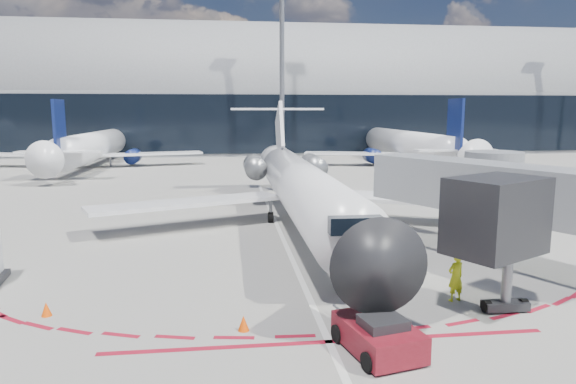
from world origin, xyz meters
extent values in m
plane|color=gray|center=(0.00, 0.00, 0.00)|extent=(260.00, 260.00, 0.00)
cube|color=silver|center=(0.00, 2.00, 0.01)|extent=(0.25, 40.00, 0.01)
cube|color=maroon|center=(0.00, -11.50, 0.01)|extent=(14.00, 0.25, 0.01)
cube|color=gray|center=(0.00, 65.00, 5.00)|extent=(150.00, 24.00, 10.00)
cylinder|color=gray|center=(0.00, 65.00, 10.00)|extent=(150.00, 24.00, 24.00)
cube|color=black|center=(0.00, 52.95, 5.00)|extent=(150.00, 0.20, 9.00)
cube|color=gray|center=(9.00, -4.50, 3.60)|extent=(8.22, 12.61, 2.30)
cube|color=black|center=(5.95, -10.24, 3.60)|extent=(3.86, 3.44, 2.60)
cylinder|color=slate|center=(6.75, -9.84, 1.20)|extent=(0.36, 0.36, 2.40)
cube|color=black|center=(6.75, -9.84, 0.22)|extent=(1.60, 0.60, 0.30)
cylinder|color=gray|center=(12.05, 1.24, 2.40)|extent=(3.20, 3.20, 4.80)
cylinder|color=black|center=(12.05, 1.24, 0.25)|extent=(4.00, 4.00, 0.50)
cylinder|color=slate|center=(5.00, 48.00, 12.50)|extent=(0.70, 0.70, 25.00)
cylinder|color=white|center=(1.34, 3.05, 2.59)|extent=(2.98, 24.25, 2.98)
cone|color=black|center=(1.34, -10.62, 2.59)|extent=(2.98, 3.09, 2.98)
cone|color=white|center=(1.34, 17.16, 2.59)|extent=(2.98, 3.97, 2.98)
cube|color=black|center=(1.34, -8.86, 3.20)|extent=(1.87, 1.54, 0.61)
cube|color=white|center=(-5.50, 4.70, 1.60)|extent=(11.81, 7.00, 0.34)
cube|color=white|center=(8.17, 4.70, 1.60)|extent=(11.81, 7.00, 0.34)
cube|color=white|center=(1.34, 16.06, 5.24)|extent=(0.28, 5.17, 5.26)
cube|color=white|center=(1.34, 18.37, 7.22)|extent=(7.94, 1.76, 0.18)
cylinder|color=slate|center=(-0.92, 12.75, 2.87)|extent=(1.65, 3.75, 1.65)
cylinder|color=slate|center=(3.60, 12.75, 2.87)|extent=(1.65, 3.75, 1.65)
cylinder|color=black|center=(1.34, -7.09, 0.31)|extent=(0.24, 0.62, 0.62)
cylinder|color=black|center=(-0.32, 5.81, 0.35)|extent=(0.33, 0.71, 0.71)
cylinder|color=black|center=(2.99, 5.81, 0.35)|extent=(0.33, 0.71, 0.71)
cylinder|color=slate|center=(1.34, -7.09, 0.61)|extent=(0.20, 0.20, 1.21)
cube|color=#600D17|center=(1.32, -12.30, 0.48)|extent=(2.36, 3.15, 0.79)
cube|color=black|center=(1.38, -12.55, 1.01)|extent=(1.44, 1.31, 0.31)
cylinder|color=slate|center=(0.87, -10.41, 0.31)|extent=(0.61, 2.25, 0.09)
cylinder|color=black|center=(0.73, -13.43, 0.28)|extent=(0.37, 0.61, 0.56)
cylinder|color=black|center=(2.36, -13.05, 0.28)|extent=(0.37, 0.61, 0.56)
cylinder|color=black|center=(0.28, -11.55, 0.28)|extent=(0.37, 0.61, 0.56)
cylinder|color=black|center=(1.91, -11.16, 0.28)|extent=(0.37, 0.61, 0.56)
imported|color=#D5E718|center=(5.41, -8.63, 0.94)|extent=(0.78, 0.62, 1.87)
cylinder|color=black|center=(-12.66, -3.76, 0.11)|extent=(0.14, 0.24, 0.23)
cone|color=#F24B05|center=(-9.41, -8.32, 0.25)|extent=(0.36, 0.36, 0.50)
cone|color=#F24B05|center=(-2.60, -10.35, 0.26)|extent=(0.37, 0.37, 0.51)
camera|label=1|loc=(-3.05, -26.24, 7.12)|focal=32.00mm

